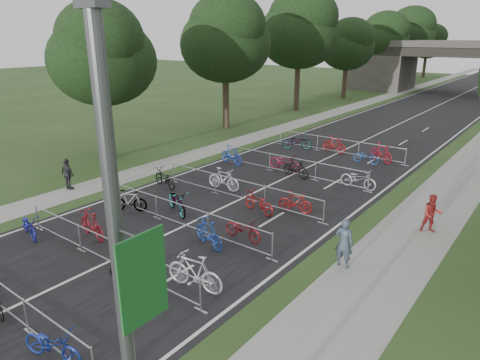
% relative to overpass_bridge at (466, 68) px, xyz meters
% --- Properties ---
extents(road, '(11.00, 140.00, 0.01)m').
position_rel_overpass_bridge_xyz_m(road, '(0.00, -15.00, -3.53)').
color(road, black).
rests_on(road, ground).
extents(sidewalk_left, '(2.00, 140.00, 0.01)m').
position_rel_overpass_bridge_xyz_m(sidewalk_left, '(-7.50, -15.00, -3.53)').
color(sidewalk_left, gray).
rests_on(sidewalk_left, ground).
extents(lane_markings, '(0.12, 140.00, 0.00)m').
position_rel_overpass_bridge_xyz_m(lane_markings, '(0.00, -15.00, -3.53)').
color(lane_markings, silver).
rests_on(lane_markings, ground).
extents(overpass_bridge, '(31.00, 8.00, 7.05)m').
position_rel_overpass_bridge_xyz_m(overpass_bridge, '(0.00, 0.00, 0.00)').
color(overpass_bridge, '#3F3B38').
rests_on(overpass_bridge, ground).
extents(lamppost, '(0.61, 0.65, 8.21)m').
position_rel_overpass_bridge_xyz_m(lamppost, '(8.33, -63.00, 0.75)').
color(lamppost, '#4C4C51').
rests_on(lamppost, ground).
extents(tree_left_0, '(6.72, 6.72, 10.25)m').
position_rel_overpass_bridge_xyz_m(tree_left_0, '(-11.39, -49.07, 2.96)').
color(tree_left_0, '#33261C').
rests_on(tree_left_0, ground).
extents(tree_left_1, '(7.56, 7.56, 11.53)m').
position_rel_overpass_bridge_xyz_m(tree_left_1, '(-11.39, -37.07, 3.77)').
color(tree_left_1, '#33261C').
rests_on(tree_left_1, ground).
extents(tree_left_2, '(8.40, 8.40, 12.81)m').
position_rel_overpass_bridge_xyz_m(tree_left_2, '(-11.39, -25.07, 4.58)').
color(tree_left_2, '#33261C').
rests_on(tree_left_2, ground).
extents(tree_left_3, '(6.72, 6.72, 10.25)m').
position_rel_overpass_bridge_xyz_m(tree_left_3, '(-11.39, -13.07, 2.96)').
color(tree_left_3, '#33261C').
rests_on(tree_left_3, ground).
extents(tree_left_4, '(7.56, 7.56, 11.53)m').
position_rel_overpass_bridge_xyz_m(tree_left_4, '(-11.39, -1.07, 3.77)').
color(tree_left_4, '#33261C').
rests_on(tree_left_4, ground).
extents(tree_left_5, '(8.40, 8.40, 12.81)m').
position_rel_overpass_bridge_xyz_m(tree_left_5, '(-11.39, 10.93, 4.58)').
color(tree_left_5, '#33261C').
rests_on(tree_left_5, ground).
extents(tree_left_6, '(6.72, 6.72, 10.25)m').
position_rel_overpass_bridge_xyz_m(tree_left_6, '(-11.39, 22.93, 2.96)').
color(tree_left_6, '#33261C').
rests_on(tree_left_6, ground).
extents(barrier_row_1, '(9.70, 0.08, 1.10)m').
position_rel_overpass_bridge_xyz_m(barrier_row_1, '(0.00, -61.40, -2.99)').
color(barrier_row_1, '#A3A6AB').
rests_on(barrier_row_1, ground).
extents(barrier_row_2, '(9.70, 0.08, 1.10)m').
position_rel_overpass_bridge_xyz_m(barrier_row_2, '(0.00, -57.80, -2.99)').
color(barrier_row_2, '#A3A6AB').
rests_on(barrier_row_2, ground).
extents(barrier_row_3, '(9.70, 0.08, 1.10)m').
position_rel_overpass_bridge_xyz_m(barrier_row_3, '(0.00, -54.00, -2.99)').
color(barrier_row_3, '#A3A6AB').
rests_on(barrier_row_3, ground).
extents(barrier_row_4, '(9.70, 0.08, 1.10)m').
position_rel_overpass_bridge_xyz_m(barrier_row_4, '(0.00, -50.00, -2.99)').
color(barrier_row_4, '#A3A6AB').
rests_on(barrier_row_4, ground).
extents(barrier_row_5, '(9.70, 0.08, 1.10)m').
position_rel_overpass_bridge_xyz_m(barrier_row_5, '(0.00, -45.00, -2.99)').
color(barrier_row_5, '#A3A6AB').
rests_on(barrier_row_5, ground).
extents(barrier_row_6, '(9.70, 0.08, 1.10)m').
position_rel_overpass_bridge_xyz_m(barrier_row_6, '(0.00, -39.00, -2.99)').
color(barrier_row_6, '#A3A6AB').
rests_on(barrier_row_6, ground).
extents(bike_7, '(1.90, 1.08, 0.94)m').
position_rel_overpass_bridge_xyz_m(bike_7, '(3.05, -61.54, -3.06)').
color(bike_7, navy).
rests_on(bike_7, ground).
extents(bike_8, '(1.94, 1.06, 0.97)m').
position_rel_overpass_bridge_xyz_m(bike_8, '(-4.21, -58.36, -3.05)').
color(bike_8, navy).
rests_on(bike_8, ground).
extents(bike_9, '(1.99, 0.81, 1.16)m').
position_rel_overpass_bridge_xyz_m(bike_9, '(-2.11, -56.88, -2.95)').
color(bike_9, maroon).
rests_on(bike_9, ground).
extents(bike_10, '(1.71, 0.68, 0.88)m').
position_rel_overpass_bridge_xyz_m(bike_10, '(1.86, -58.30, -3.09)').
color(bike_10, black).
rests_on(bike_10, ground).
extents(bike_11, '(2.16, 0.87, 1.26)m').
position_rel_overpass_bridge_xyz_m(bike_11, '(3.68, -57.07, -2.90)').
color(bike_11, '#B8B8C0').
rests_on(bike_11, ground).
extents(bike_12, '(1.72, 1.28, 1.03)m').
position_rel_overpass_bridge_xyz_m(bike_12, '(-3.15, -54.21, -3.02)').
color(bike_12, '#A3A6AB').
rests_on(bike_12, ground).
extents(bike_13, '(2.24, 1.58, 1.12)m').
position_rel_overpass_bridge_xyz_m(bike_13, '(-1.26, -53.00, -2.98)').
color(bike_13, '#A3A6AB').
rests_on(bike_13, ground).
extents(bike_14, '(1.92, 1.03, 1.11)m').
position_rel_overpass_bridge_xyz_m(bike_14, '(2.06, -54.57, -2.98)').
color(bike_14, navy).
rests_on(bike_14, ground).
extents(bike_15, '(1.73, 0.62, 0.91)m').
position_rel_overpass_bridge_xyz_m(bike_15, '(2.76, -53.31, -3.08)').
color(bike_15, maroon).
rests_on(bike_15, ground).
extents(bike_16, '(2.06, 1.10, 1.03)m').
position_rel_overpass_bridge_xyz_m(bike_16, '(-4.30, -50.95, -3.02)').
color(bike_16, black).
rests_on(bike_16, ground).
extents(bike_17, '(1.99, 0.64, 1.18)m').
position_rel_overpass_bridge_xyz_m(bike_17, '(-1.54, -49.34, -2.94)').
color(bike_17, '#B6B6BE').
rests_on(bike_17, ground).
extents(bike_18, '(2.01, 1.08, 1.00)m').
position_rel_overpass_bridge_xyz_m(bike_18, '(1.66, -50.70, -3.03)').
color(bike_18, maroon).
rests_on(bike_18, ground).
extents(bike_19, '(1.70, 0.79, 0.99)m').
position_rel_overpass_bridge_xyz_m(bike_19, '(2.99, -49.66, -3.04)').
color(bike_19, maroon).
rests_on(bike_19, ground).
extents(bike_20, '(2.02, 0.93, 1.17)m').
position_rel_overpass_bridge_xyz_m(bike_20, '(-4.18, -45.39, -2.95)').
color(bike_20, navy).
rests_on(bike_20, ground).
extents(bike_21, '(2.10, 0.74, 1.10)m').
position_rel_overpass_bridge_xyz_m(bike_21, '(-0.78, -44.50, -2.98)').
color(bike_21, maroon).
rests_on(bike_21, ground).
extents(bike_22, '(1.86, 0.78, 1.08)m').
position_rel_overpass_bridge_xyz_m(bike_22, '(0.39, -45.20, -2.99)').
color(bike_22, black).
rests_on(bike_22, ground).
extents(bike_23, '(2.03, 0.76, 1.05)m').
position_rel_overpass_bridge_xyz_m(bike_23, '(3.96, -44.80, -3.01)').
color(bike_23, '#A2A2A9').
rests_on(bike_23, ground).
extents(bike_24, '(2.17, 1.66, 1.09)m').
position_rel_overpass_bridge_xyz_m(bike_24, '(-2.78, -39.68, -2.99)').
color(bike_24, '#A3A6AB').
rests_on(bike_24, ground).
extents(bike_25, '(1.98, 0.86, 1.15)m').
position_rel_overpass_bridge_xyz_m(bike_25, '(-0.32, -38.85, -2.96)').
color(bike_25, maroon).
rests_on(bike_25, ground).
extents(bike_26, '(1.68, 0.60, 0.88)m').
position_rel_overpass_bridge_xyz_m(bike_26, '(2.46, -40.04, -3.10)').
color(bike_26, '#1C4F9F').
rests_on(bike_26, ground).
extents(bike_27, '(2.04, 1.50, 1.22)m').
position_rel_overpass_bridge_xyz_m(bike_27, '(3.11, -39.15, -2.93)').
color(bike_27, maroon).
rests_on(bike_27, ground).
extents(pedestrian_a, '(0.67, 0.44, 1.82)m').
position_rel_overpass_bridge_xyz_m(pedestrian_a, '(6.80, -52.83, -2.62)').
color(pedestrian_a, '#384454').
rests_on(pedestrian_a, ground).
extents(pedestrian_b, '(0.99, 0.92, 1.62)m').
position_rel_overpass_bridge_xyz_m(pedestrian_b, '(8.47, -48.04, -2.72)').
color(pedestrian_b, maroon).
rests_on(pedestrian_b, ground).
extents(pedestrian_c, '(0.99, 0.44, 1.67)m').
position_rel_overpass_bridge_xyz_m(pedestrian_c, '(-8.06, -54.26, -2.70)').
color(pedestrian_c, '#29282B').
rests_on(pedestrian_c, ground).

